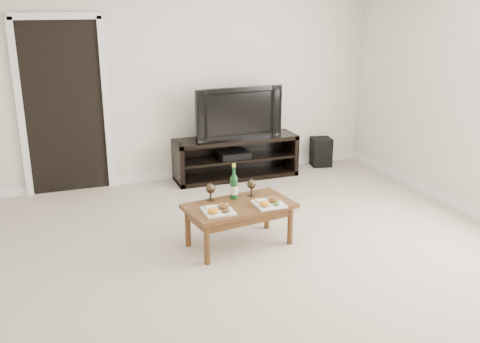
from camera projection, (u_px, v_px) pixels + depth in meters
name	position (u px, v px, depth m)	size (l,w,h in m)	color
floor	(274.00, 267.00, 4.74)	(5.50, 5.50, 0.00)	#C2B09C
back_wall	(189.00, 79.00, 6.82)	(5.00, 0.04, 2.60)	silver
doorway	(64.00, 109.00, 6.36)	(0.90, 0.02, 2.05)	black
media_console	(236.00, 158.00, 7.06)	(1.63, 0.45, 0.55)	black
television	(236.00, 112.00, 6.88)	(1.17, 0.15, 0.67)	black
av_receiver	(233.00, 154.00, 7.03)	(0.40, 0.30, 0.08)	black
subwoofer	(321.00, 152.00, 7.61)	(0.27, 0.27, 0.40)	black
coffee_table	(239.00, 225.00, 5.11)	(1.00, 0.55, 0.42)	#533617
plate_left	(218.00, 208.00, 4.85)	(0.27, 0.27, 0.07)	white
plate_right	(269.00, 202.00, 5.01)	(0.27, 0.27, 0.07)	white
wine_bottle	(234.00, 181.00, 5.14)	(0.07, 0.07, 0.35)	#103D1A
goblet_left	(211.00, 192.00, 5.12)	(0.09, 0.09, 0.17)	#3C3121
goblet_right	(252.00, 188.00, 5.24)	(0.09, 0.09, 0.17)	#3C3121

